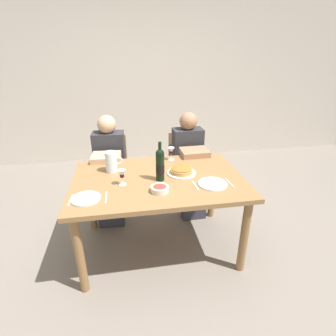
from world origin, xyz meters
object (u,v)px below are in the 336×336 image
Objects in this scene: wine_glass_left_diner at (171,151)px; chair_left at (112,168)px; baked_tart at (181,171)px; diner_right at (190,161)px; wine_glass_right_diner at (122,174)px; diner_left at (109,166)px; dinner_plate_left_setting at (86,199)px; dinner_plate_right_setting at (213,184)px; dining_table at (158,187)px; chair_right at (184,163)px; wine_bottle at (160,165)px; water_pitcher at (111,163)px; salad_bowl at (160,188)px.

wine_glass_left_diner is 0.15× the size of chair_left.
diner_right reaches higher than baked_tart.
wine_glass_right_diner is 0.79m from diner_left.
dinner_plate_left_setting is 0.91× the size of dinner_plate_right_setting.
chair_left is (-0.67, 0.84, -0.29)m from baked_tart.
dining_table is 11.22× the size of wine_glass_left_diner.
diner_left reaches higher than dining_table.
chair_right is 0.75× the size of diner_right.
dinner_plate_left_setting is at bearing -158.33° from baked_tart.
wine_bottle reaches higher than chair_left.
dinner_plate_left_setting is at bearing -111.23° from water_pitcher.
chair_left is at bearing -2.38° from chair_right.
dinner_plate_left_setting is 1.20m from chair_left.
dinner_plate_right_setting is (0.75, -0.12, -0.09)m from wine_glass_right_diner.
baked_tart is (0.21, 0.10, -0.12)m from wine_bottle.
dining_table is at bearing -115.77° from wine_glass_left_diner.
salad_bowl is 0.67m from wine_glass_left_diner.
salad_bowl is at bearing -128.92° from baked_tart.
dining_table is at bearing 13.84° from wine_glass_right_diner.
dinner_plate_right_setting is at bearing 3.78° from dinner_plate_left_setting.
wine_glass_right_diner is at bearing 34.40° from dinner_plate_left_setting.
wine_bottle is 1.12m from chair_left.
water_pitcher is 0.62m from wine_glass_left_diner.
diner_left is 0.94m from chair_right.
dining_table is at bearing 120.13° from chair_left.
baked_tart is at bearing 142.17° from diner_left.
wine_glass_right_diner reaches higher than chair_left.
chair_right is at bearing 47.93° from dinner_plate_left_setting.
diner_right is at bearing 41.19° from dinner_plate_left_setting.
chair_left is at bearing 97.86° from wine_glass_right_diner.
dinner_plate_left_setting is 0.95m from diner_left.
diner_left is (-0.46, 0.66, -0.05)m from dining_table.
salad_bowl is (-0.03, -0.20, -0.12)m from wine_bottle.
dinner_plate_right_setting reaches higher than dining_table.
baked_tart is 0.66m from diner_right.
wine_glass_left_diner is 0.65m from dinner_plate_right_setting.
dinner_plate_left_setting is (-0.28, -0.19, -0.09)m from wine_glass_right_diner.
dinner_plate_left_setting is (-0.78, -0.66, -0.09)m from wine_glass_left_diner.
dinner_plate_right_setting is at bearing 87.69° from chair_right.
chair_right is at bearing 63.08° from dining_table.
dinner_plate_left_setting and dinner_plate_right_setting have the same top height.
wine_glass_left_diner is 0.12× the size of diner_left.
diner_left is at bearing -2.38° from diner_right.
salad_bowl is at bearing -29.87° from wine_glass_right_diner.
dining_table is at bearing -27.13° from water_pitcher.
dinner_plate_right_setting is (0.21, -0.26, -0.02)m from baked_tart.
dinner_plate_right_setting is (0.42, -0.16, -0.14)m from wine_bottle.
chair_left is (-0.43, 1.14, -0.29)m from salad_bowl.
water_pitcher reaches higher than dinner_plate_left_setting.
dinner_plate_right_setting is at bearing 132.51° from chair_left.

